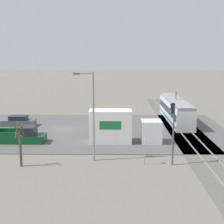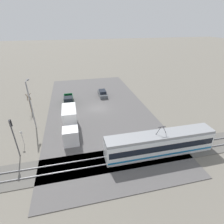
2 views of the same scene
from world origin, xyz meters
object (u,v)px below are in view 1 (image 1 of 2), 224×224
at_px(box_truck, 120,127).
at_px(sedan_car_0, 19,121).
at_px(street_tree, 20,147).
at_px(pickup_truck, 22,136).
at_px(no_parking_sign, 145,149).
at_px(traffic_light_pole, 173,126).
at_px(light_rail_tram, 175,110).
at_px(street_lamp_near_crossing, 91,111).

bearing_deg(box_truck, sedan_car_0, -119.59).
bearing_deg(sedan_car_0, street_tree, -161.98).
xyz_separation_m(pickup_truck, no_parking_sign, (6.93, 13.56, 0.69)).
relative_size(traffic_light_pole, no_parking_sign, 2.38).
xyz_separation_m(box_truck, pickup_truck, (0.23, -11.40, -1.03)).
height_order(light_rail_tram, street_lamp_near_crossing, street_lamp_near_crossing).
relative_size(light_rail_tram, traffic_light_pole, 2.69).
bearing_deg(pickup_truck, light_rail_tram, 121.74).
bearing_deg(light_rail_tram, box_truck, -35.27).
height_order(sedan_car_0, traffic_light_pole, traffic_light_pole).
distance_m(box_truck, pickup_truck, 11.45).
relative_size(light_rail_tram, sedan_car_0, 3.34).
bearing_deg(no_parking_sign, street_lamp_near_crossing, -102.03).
distance_m(pickup_truck, sedan_car_0, 8.90).
bearing_deg(street_tree, pickup_truck, -163.63).
height_order(pickup_truck, sedan_car_0, pickup_truck).
bearing_deg(pickup_truck, traffic_light_pole, 66.48).
height_order(street_tree, street_lamp_near_crossing, street_lamp_near_crossing).
xyz_separation_m(pickup_truck, traffic_light_pole, (7.00, 16.07, 2.93)).
height_order(sedan_car_0, street_tree, street_tree).
relative_size(box_truck, pickup_truck, 1.45).
bearing_deg(box_truck, light_rail_tram, 144.73).
relative_size(pickup_truck, sedan_car_0, 1.22).
relative_size(light_rail_tram, pickup_truck, 2.74).
bearing_deg(pickup_truck, street_tree, 16.37).
relative_size(pickup_truck, no_parking_sign, 2.34).
xyz_separation_m(box_truck, no_parking_sign, (7.16, 2.16, -0.34)).
distance_m(light_rail_tram, street_tree, 26.70).
relative_size(box_truck, no_parking_sign, 3.38).
bearing_deg(light_rail_tram, sedan_car_0, -80.20).
height_order(traffic_light_pole, street_lamp_near_crossing, street_lamp_near_crossing).
xyz_separation_m(sedan_car_0, traffic_light_pole, (15.39, 19.04, 3.04)).
bearing_deg(street_tree, box_truck, 130.53).
xyz_separation_m(box_truck, traffic_light_pole, (7.23, 4.67, 1.90)).
bearing_deg(street_lamp_near_crossing, traffic_light_pole, 81.44).
distance_m(box_truck, no_parking_sign, 7.49).
bearing_deg(street_tree, street_lamp_near_crossing, 105.29).
xyz_separation_m(sedan_car_0, no_parking_sign, (15.32, 16.53, 0.79)).
distance_m(street_tree, street_lamp_near_crossing, 7.24).
height_order(pickup_truck, traffic_light_pole, traffic_light_pole).
height_order(light_rail_tram, street_tree, light_rail_tram).
distance_m(traffic_light_pole, street_tree, 13.98).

